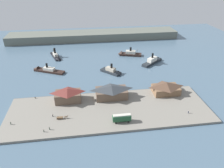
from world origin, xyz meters
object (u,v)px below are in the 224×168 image
at_px(ferry_shed_west_terminal, 68,95).
at_px(pedestrian_near_cart, 49,128).
at_px(ferry_shed_east_terminal, 111,92).
at_px(ferry_approaching_west, 113,72).
at_px(pedestrian_by_tram, 44,131).
at_px(pedestrian_walking_east, 188,112).
at_px(mooring_post_center_east, 35,98).
at_px(horse_cart, 62,117).
at_px(ferry_moored_west, 56,57).
at_px(ferry_shed_central_terminal, 166,88).
at_px(mooring_post_west, 181,87).
at_px(pedestrian_near_east_shed, 53,115).
at_px(street_tram, 122,118).
at_px(pedestrian_standing_center, 11,123).
at_px(ferry_approaching_east, 153,61).
at_px(ferry_outer_harbor, 128,54).
at_px(ferry_moored_east, 46,70).

height_order(ferry_shed_west_terminal, pedestrian_near_cart, ferry_shed_west_terminal).
distance_m(ferry_shed_east_terminal, ferry_approaching_west, 34.52).
relative_size(pedestrian_by_tram, pedestrian_walking_east, 0.94).
height_order(ferry_shed_east_terminal, mooring_post_center_east, ferry_shed_east_terminal).
height_order(horse_cart, ferry_moored_west, ferry_moored_west).
bearing_deg(ferry_shed_west_terminal, pedestrian_walking_east, -18.16).
height_order(pedestrian_walking_east, mooring_post_center_east, pedestrian_walking_east).
height_order(ferry_shed_central_terminal, horse_cart, ferry_shed_central_terminal).
xyz_separation_m(pedestrian_near_cart, mooring_post_west, (79.30, 29.08, -0.33)).
height_order(pedestrian_near_east_shed, mooring_post_center_east, pedestrian_near_east_shed).
bearing_deg(pedestrian_near_cart, ferry_approaching_west, 56.14).
bearing_deg(street_tram, mooring_post_west, 32.59).
bearing_deg(mooring_post_center_east, ferry_shed_central_terminal, -3.50).
xyz_separation_m(pedestrian_standing_center, mooring_post_west, (98.81, 22.54, -0.32)).
relative_size(pedestrian_standing_center, mooring_post_west, 1.87).
xyz_separation_m(ferry_shed_west_terminal, ferry_approaching_east, (67.00, 49.10, -3.41)).
distance_m(ferry_shed_central_terminal, mooring_post_center_east, 79.05).
distance_m(ferry_shed_west_terminal, pedestrian_near_east_shed, 16.25).
bearing_deg(pedestrian_by_tram, mooring_post_west, 20.34).
height_order(ferry_approaching_east, ferry_outer_harbor, ferry_approaching_east).
bearing_deg(ferry_moored_west, street_tram, -66.43).
bearing_deg(ferry_shed_east_terminal, pedestrian_standing_center, -161.57).
xyz_separation_m(pedestrian_near_east_shed, pedestrian_near_cart, (-0.45, -9.97, 0.06)).
relative_size(horse_cart, mooring_post_west, 6.69).
height_order(pedestrian_near_cart, ferry_moored_west, ferry_moored_west).
bearing_deg(ferry_moored_east, ferry_shed_east_terminal, -45.02).
height_order(ferry_outer_harbor, ferry_moored_west, ferry_moored_west).
bearing_deg(pedestrian_near_cart, mooring_post_west, 20.14).
height_order(ferry_shed_central_terminal, pedestrian_near_cart, ferry_shed_central_terminal).
xyz_separation_m(mooring_post_center_east, ferry_moored_west, (6.22, 65.57, -0.40)).
bearing_deg(ferry_moored_east, pedestrian_by_tram, -83.01).
height_order(pedestrian_near_east_shed, ferry_moored_west, ferry_moored_west).
xyz_separation_m(street_tram, pedestrian_by_tram, (-37.91, -2.27, -1.81)).
bearing_deg(ferry_moored_east, horse_cart, -74.87).
bearing_deg(pedestrian_by_tram, horse_cart, 48.05).
distance_m(horse_cart, pedestrian_near_east_shed, 5.53).
xyz_separation_m(ferry_shed_central_terminal, pedestrian_walking_east, (4.79, -21.40, -2.94)).
relative_size(horse_cart, ferry_approaching_west, 0.38).
distance_m(ferry_shed_east_terminal, ferry_shed_central_terminal, 33.74).
distance_m(mooring_post_center_east, ferry_approaching_east, 97.21).
distance_m(pedestrian_near_cart, ferry_outer_harbor, 108.84).
bearing_deg(ferry_shed_west_terminal, pedestrian_near_cart, -108.55).
bearing_deg(mooring_post_west, horse_cart, -163.77).
distance_m(pedestrian_near_east_shed, pedestrian_near_cart, 9.98).
height_order(street_tram, ferry_moored_west, ferry_moored_west).
relative_size(ferry_shed_east_terminal, pedestrian_near_east_shed, 11.79).
distance_m(ferry_shed_west_terminal, mooring_post_west, 71.53).
height_order(ferry_moored_east, ferry_outer_harbor, ferry_outer_harbor).
bearing_deg(street_tram, pedestrian_near_cart, -178.35).
xyz_separation_m(pedestrian_near_cart, ferry_moored_west, (-5.51, 94.79, -0.73)).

